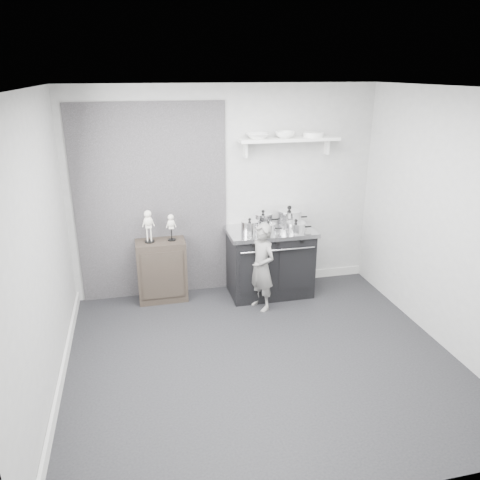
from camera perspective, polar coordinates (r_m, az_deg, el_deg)
The scene contains 16 objects.
ground at distance 5.06m, azimuth 2.57°, elevation -14.20°, with size 4.00×4.00×0.00m, color black.
room_shell at distance 4.47m, azimuth 1.28°, elevation 4.37°, with size 4.02×3.62×2.71m.
wall_shelf at distance 6.08m, azimuth 5.97°, elevation 12.02°, with size 1.30×0.26×0.24m.
stove at distance 6.23m, azimuth 3.64°, elevation -2.59°, with size 1.13×0.70×0.90m.
side_cabinet at distance 6.14m, azimuth -9.51°, elevation -3.68°, with size 0.62×0.36×0.81m, color black.
child at distance 5.77m, azimuth 2.67°, elevation -3.34°, with size 0.41×0.27×1.11m, color slate.
pot_front_left at distance 5.89m, azimuth 1.18°, elevation 1.61°, with size 0.30×0.22×0.20m.
pot_back_left at distance 6.15m, azimuth 2.82°, elevation 2.50°, with size 0.34×0.25×0.22m.
pot_back_right at distance 6.23m, azimuth 6.00°, elevation 2.78°, with size 0.42×0.33×0.27m.
pot_front_right at distance 5.98m, azimuth 6.81°, elevation 1.59°, with size 0.33×0.25×0.17m.
pot_front_center at distance 5.89m, azimuth 3.47°, elevation 1.42°, with size 0.28×0.19×0.16m.
skeleton_full at distance 5.91m, azimuth -11.11°, elevation 1.94°, with size 0.13×0.09×0.48m, color silver, non-canonical shape.
skeleton_torso at distance 5.94m, azimuth -8.39°, elevation 1.76°, with size 0.11×0.07×0.39m, color silver, non-canonical shape.
bowl_large at distance 5.95m, azimuth 2.11°, elevation 12.57°, with size 0.28×0.28×0.07m, color white.
bowl_small at distance 6.05m, azimuth 5.51°, elevation 12.66°, with size 0.25×0.25×0.08m, color white.
plate_stack at distance 6.18m, azimuth 8.92°, elevation 12.59°, with size 0.26×0.26×0.06m, color white.
Camera 1 is at (-1.16, -4.02, 2.84)m, focal length 35.00 mm.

